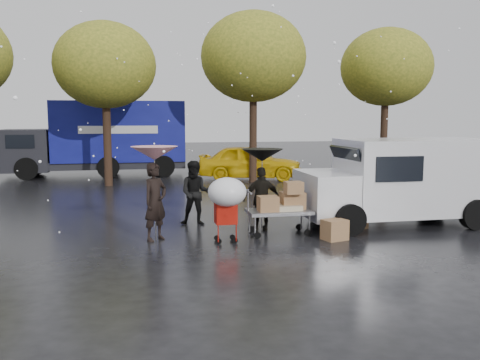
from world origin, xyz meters
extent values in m
plane|color=black|center=(0.00, 0.00, 0.00)|extent=(90.00, 90.00, 0.00)
imported|color=black|center=(-1.95, 0.31, 0.88)|extent=(0.76, 0.74, 1.75)
imported|color=black|center=(-0.89, 1.78, 0.83)|extent=(0.91, 0.78, 1.66)
imported|color=black|center=(0.62, 0.79, 0.78)|extent=(0.93, 0.42, 1.56)
cylinder|color=#4C4C4C|center=(-1.95, 0.31, 0.98)|extent=(0.02, 0.02, 1.97)
cone|color=#DC5A6C|center=(-1.95, 0.31, 1.97)|extent=(1.04, 1.04, 0.30)
sphere|color=#4C4C4C|center=(-1.95, 0.31, 2.00)|extent=(0.06, 0.06, 0.06)
cylinder|color=#4C4C4C|center=(0.62, 0.79, 0.93)|extent=(0.02, 0.02, 1.85)
cone|color=black|center=(0.62, 0.79, 1.85)|extent=(1.02, 1.02, 0.30)
sphere|color=#4C4C4C|center=(0.62, 0.79, 1.88)|extent=(0.06, 0.06, 0.06)
cube|color=slate|center=(0.92, 0.30, 0.55)|extent=(1.50, 0.80, 0.08)
cylinder|color=slate|center=(0.17, 0.30, 0.80)|extent=(0.04, 0.04, 0.60)
cube|color=olive|center=(1.27, 0.40, 0.79)|extent=(0.55, 0.45, 0.40)
cube|color=olive|center=(0.62, 0.20, 0.77)|extent=(0.45, 0.40, 0.35)
cube|color=olive|center=(1.22, 0.15, 1.13)|extent=(0.40, 0.35, 0.28)
cube|color=tan|center=(0.97, 0.30, 0.65)|extent=(0.90, 0.55, 0.12)
cylinder|color=black|center=(0.32, -0.02, 0.08)|extent=(0.16, 0.05, 0.16)
cylinder|color=black|center=(0.32, 0.62, 0.08)|extent=(0.16, 0.05, 0.16)
cylinder|color=black|center=(1.52, -0.02, 0.08)|extent=(0.16, 0.05, 0.16)
cylinder|color=black|center=(1.52, 0.62, 0.08)|extent=(0.16, 0.05, 0.16)
cube|color=#A51209|center=(-0.43, -0.16, 0.65)|extent=(0.47, 0.41, 0.45)
cylinder|color=#A51209|center=(-0.43, -0.35, 1.02)|extent=(0.42, 0.02, 0.02)
cylinder|color=#4C4C4C|center=(-0.43, -0.35, 0.95)|extent=(0.02, 0.02, 0.60)
ellipsoid|color=white|center=(-0.43, -0.35, 1.15)|extent=(0.84, 0.84, 0.63)
cylinder|color=black|center=(-0.61, -0.32, 0.06)|extent=(0.12, 0.04, 0.12)
cylinder|color=black|center=(-0.61, 0.00, 0.06)|extent=(0.12, 0.04, 0.12)
cylinder|color=black|center=(-0.25, -0.32, 0.06)|extent=(0.12, 0.04, 0.12)
cylinder|color=black|center=(-0.25, 0.00, 0.06)|extent=(0.12, 0.04, 0.12)
cube|color=silver|center=(4.70, 0.81, 1.25)|extent=(3.80, 2.00, 1.90)
cube|color=silver|center=(2.30, 0.81, 0.85)|extent=(1.20, 1.95, 1.10)
cube|color=black|center=(2.85, 0.81, 1.70)|extent=(0.37, 1.70, 0.67)
cube|color=slate|center=(1.75, 0.81, 0.45)|extent=(0.12, 1.90, 0.25)
cylinder|color=black|center=(2.50, -0.14, 0.38)|extent=(0.76, 0.28, 0.76)
cylinder|color=black|center=(2.50, 1.76, 0.38)|extent=(0.76, 0.28, 0.76)
cylinder|color=black|center=(5.80, -0.14, 0.38)|extent=(0.76, 0.28, 0.76)
cylinder|color=black|center=(5.80, 1.76, 0.38)|extent=(0.76, 0.28, 0.76)
cube|color=navy|center=(-3.14, 13.77, 2.10)|extent=(6.00, 2.50, 2.80)
cube|color=black|center=(-7.34, 13.77, 1.25)|extent=(2.20, 2.40, 1.90)
cube|color=black|center=(-4.14, 13.77, 0.55)|extent=(8.00, 2.30, 0.35)
cube|color=silver|center=(-3.14, 12.51, 2.20)|extent=(3.50, 0.03, 0.35)
cylinder|color=black|center=(-7.14, 12.62, 0.50)|extent=(1.00, 0.30, 1.00)
cylinder|color=black|center=(-7.14, 14.92, 0.50)|extent=(1.00, 0.30, 1.00)
cylinder|color=black|center=(-1.14, 12.62, 0.50)|extent=(1.00, 0.30, 1.00)
cylinder|color=black|center=(-1.14, 14.92, 0.50)|extent=(1.00, 0.30, 1.00)
cube|color=olive|center=(2.01, -0.45, 0.23)|extent=(0.61, 0.54, 0.46)
cube|color=olive|center=(3.04, 0.63, 0.18)|extent=(0.49, 0.40, 0.35)
imported|color=#E3B30B|center=(2.57, 10.90, 0.78)|extent=(4.89, 3.04, 1.55)
cylinder|color=black|center=(-3.50, 10.00, 2.24)|extent=(0.32, 0.32, 4.48)
ellipsoid|color=#495719|center=(-3.50, 10.00, 4.80)|extent=(4.00, 4.00, 3.40)
cylinder|color=black|center=(2.50, 10.00, 2.45)|extent=(0.32, 0.32, 4.90)
ellipsoid|color=#495719|center=(2.50, 10.00, 5.25)|extent=(4.40, 4.40, 3.74)
cylinder|color=black|center=(8.50, 10.00, 2.31)|extent=(0.32, 0.32, 4.62)
ellipsoid|color=#495719|center=(8.50, 10.00, 4.95)|extent=(4.00, 4.00, 3.40)
camera|label=1|loc=(-2.30, -11.04, 2.75)|focal=38.00mm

